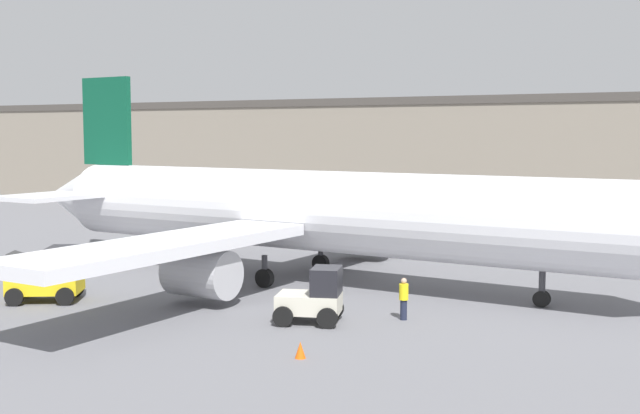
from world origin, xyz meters
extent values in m
plane|color=slate|center=(0.00, 0.00, 0.00)|extent=(400.00, 400.00, 0.00)
cube|color=gray|center=(-11.67, 38.30, 4.92)|extent=(96.51, 11.61, 9.84)
cube|color=#47423D|center=(-11.67, 38.30, 10.19)|extent=(96.51, 11.84, 0.70)
cylinder|color=white|center=(0.00, 0.00, 3.52)|extent=(30.69, 6.07, 3.95)
cone|color=white|center=(-17.37, 1.22, 3.52)|extent=(4.59, 4.04, 3.75)
cube|color=white|center=(-0.86, 9.52, 2.83)|extent=(4.73, 15.16, 0.50)
cube|color=white|center=(-2.18, -9.31, 2.83)|extent=(4.73, 15.16, 0.50)
cylinder|color=#B7B7BC|center=(-1.02, 7.29, 1.39)|extent=(3.10, 2.28, 2.08)
cylinder|color=#B7B7BC|center=(-2.02, -7.08, 1.39)|extent=(3.10, 2.28, 2.08)
cube|color=#0C4C33|center=(-14.42, 1.01, 8.01)|extent=(3.53, 0.60, 5.02)
cube|color=white|center=(-14.11, 5.34, 3.92)|extent=(3.87, 4.97, 0.24)
cube|color=white|center=(-14.72, -3.32, 3.92)|extent=(3.87, 4.97, 0.24)
cylinder|color=#38383D|center=(10.95, -0.77, 0.77)|extent=(0.28, 0.28, 1.55)
cylinder|color=black|center=(10.95, -0.77, 0.35)|extent=(0.72, 0.40, 0.70)
cylinder|color=#38383D|center=(-1.70, -2.45, 0.77)|extent=(0.28, 0.28, 1.55)
cylinder|color=black|center=(-1.70, -2.45, 0.45)|extent=(0.92, 0.41, 0.90)
cylinder|color=#38383D|center=(-1.34, 2.67, 0.77)|extent=(0.28, 0.28, 1.55)
cylinder|color=black|center=(-1.34, 2.67, 0.45)|extent=(0.92, 0.41, 0.90)
cylinder|color=#1E2338|center=(6.62, -5.62, 0.40)|extent=(0.27, 0.27, 0.80)
cylinder|color=yellow|center=(6.62, -5.62, 1.12)|extent=(0.37, 0.37, 0.63)
sphere|color=tan|center=(6.62, -5.62, 1.55)|extent=(0.23, 0.23, 0.23)
cube|color=beige|center=(3.52, -7.72, 0.76)|extent=(2.82, 2.32, 0.73)
cube|color=black|center=(4.17, -7.51, 1.65)|extent=(1.47, 1.74, 1.05)
cylinder|color=black|center=(4.58, -8.24, 0.39)|extent=(0.84, 0.51, 0.79)
cylinder|color=black|center=(4.07, -6.67, 0.39)|extent=(0.84, 0.51, 0.79)
cylinder|color=black|center=(2.96, -8.76, 0.39)|extent=(0.84, 0.51, 0.79)
cylinder|color=black|center=(2.46, -7.19, 0.39)|extent=(0.84, 0.51, 0.79)
cube|color=yellow|center=(-8.57, -9.54, 0.80)|extent=(3.53, 3.13, 0.83)
cube|color=black|center=(-7.85, -9.10, 1.81)|extent=(1.99, 2.09, 1.18)
cube|color=#333333|center=(-9.04, -9.83, 1.81)|extent=(2.27, 2.07, 0.73)
cylinder|color=black|center=(-7.19, -9.77, 0.39)|extent=(0.81, 0.64, 0.77)
cylinder|color=black|center=(-8.14, -8.21, 0.39)|extent=(0.81, 0.64, 0.77)
cylinder|color=black|center=(-9.00, -10.87, 0.39)|extent=(0.81, 0.64, 0.77)
cylinder|color=black|center=(-9.95, -9.32, 0.39)|extent=(0.81, 0.64, 0.77)
cone|color=#EF590F|center=(5.61, -12.22, 0.28)|extent=(0.36, 0.36, 0.55)
camera|label=1|loc=(17.95, -34.65, 7.33)|focal=45.00mm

